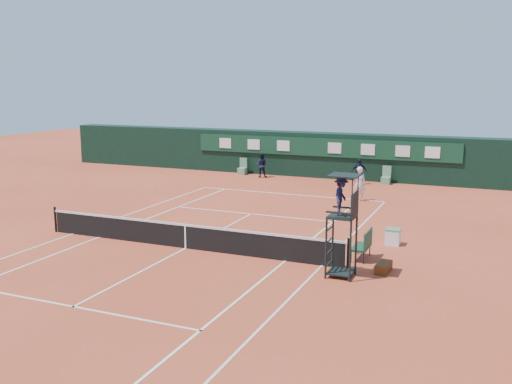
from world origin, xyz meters
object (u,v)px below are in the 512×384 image
player_bench (364,244)px  umpire_chair (342,204)px  tennis_net (185,236)px  cooler (393,237)px  player (359,184)px

player_bench → umpire_chair: bearing=-98.2°
tennis_net → player_bench: bearing=11.0°
cooler → player: bearing=111.9°
player → cooler: bearing=102.5°
player_bench → player: size_ratio=0.64×
player_bench → player: 10.66m
umpire_chair → player: size_ratio=1.81×
player → umpire_chair: bearing=90.9°
cooler → player: player is taller
player_bench → player: bearing=103.9°
umpire_chair → player_bench: size_ratio=2.85×
player_bench → cooler: bearing=75.0°
umpire_chair → cooler: 5.09m
cooler → player: (-3.20, 7.96, 0.62)m
umpire_chair → tennis_net: bearing=172.4°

